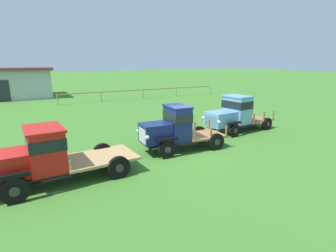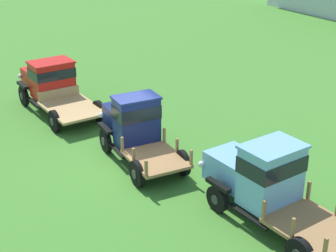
% 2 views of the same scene
% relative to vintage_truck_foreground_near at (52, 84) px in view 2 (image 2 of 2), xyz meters
% --- Properties ---
extents(ground_plane, '(240.00, 240.00, 0.00)m').
position_rel_vintage_truck_foreground_near_xyz_m(ground_plane, '(6.30, 0.28, -1.11)').
color(ground_plane, '#3D7528').
extents(vintage_truck_foreground_near, '(5.62, 2.34, 2.14)m').
position_rel_vintage_truck_foreground_near_xyz_m(vintage_truck_foreground_near, '(0.00, 0.00, 0.00)').
color(vintage_truck_foreground_near, black).
rests_on(vintage_truck_foreground_near, ground).
extents(vintage_truck_second_in_line, '(4.57, 2.07, 2.30)m').
position_rel_vintage_truck_foreground_near_xyz_m(vintage_truck_second_in_line, '(5.99, 0.89, 0.05)').
color(vintage_truck_second_in_line, black).
rests_on(vintage_truck_second_in_line, ground).
extents(vintage_truck_midrow_center, '(5.12, 2.31, 2.30)m').
position_rel_vintage_truck_foreground_near_xyz_m(vintage_truck_midrow_center, '(11.20, 2.24, 0.05)').
color(vintage_truck_midrow_center, black).
rests_on(vintage_truck_midrow_center, ground).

